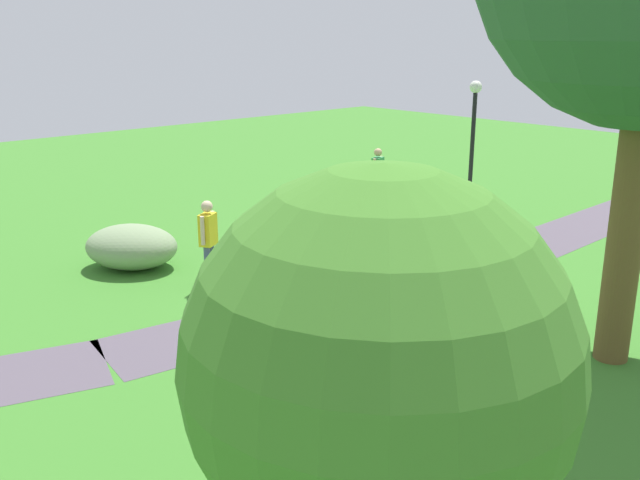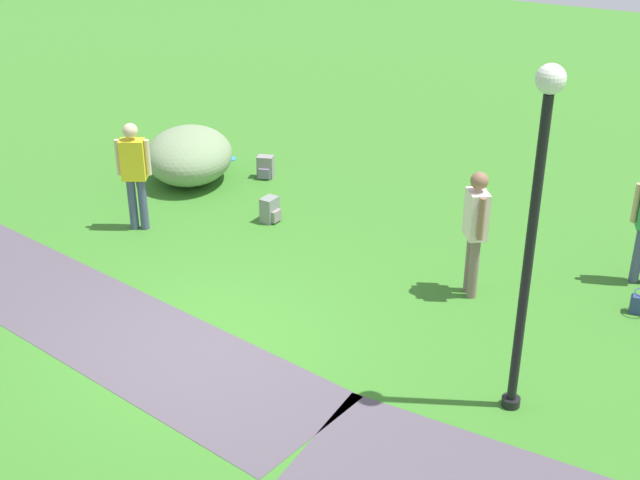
{
  "view_description": "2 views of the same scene",
  "coord_description": "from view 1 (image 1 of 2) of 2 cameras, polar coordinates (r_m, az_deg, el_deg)",
  "views": [
    {
      "loc": [
        10.08,
        8.91,
        4.79
      ],
      "look_at": [
        1.31,
        -0.66,
        0.94
      ],
      "focal_mm": 39.67,
      "sensor_mm": 36.0,
      "label": 1
    },
    {
      "loc": [
        -5.46,
        6.56,
        5.53
      ],
      "look_at": [
        -0.8,
        -1.4,
        1.02
      ],
      "focal_mm": 46.79,
      "sensor_mm": 36.0,
      "label": 2
    }
  ],
  "objects": [
    {
      "name": "man_near_boulder",
      "position": [
        17.45,
        3.98,
        3.98
      ],
      "size": [
        0.41,
        0.43,
        1.73
      ],
      "color": "#7E655E",
      "rests_on": "ground"
    },
    {
      "name": "footpath_segment_mid",
      "position": [
        12.87,
        0.35,
        -5.3
      ],
      "size": [
        8.16,
        2.86,
        0.01
      ],
      "color": "#524955",
      "rests_on": "ground"
    },
    {
      "name": "ground_plane",
      "position": [
        14.28,
        5.68,
        -3.15
      ],
      "size": [
        48.0,
        48.0,
        0.0
      ],
      "primitive_type": "plane",
      "color": "#3A7928"
    },
    {
      "name": "lamp_post",
      "position": [
        16.9,
        12.19,
        7.62
      ],
      "size": [
        0.28,
        0.28,
        3.71
      ],
      "color": "black",
      "rests_on": "ground"
    },
    {
      "name": "footpath_segment_near",
      "position": [
        18.69,
        19.68,
        0.71
      ],
      "size": [
        8.03,
        1.83,
        0.01
      ],
      "color": "#524955",
      "rests_on": "ground"
    },
    {
      "name": "handbag_on_grass",
      "position": [
        19.57,
        6.85,
        2.67
      ],
      "size": [
        0.34,
        0.32,
        0.31
      ],
      "color": "navy",
      "rests_on": "ground"
    },
    {
      "name": "young_tree_near_path",
      "position": [
        4.23,
        4.75,
        -9.93
      ],
      "size": [
        2.36,
        2.36,
        4.1
      ],
      "color": "#504520",
      "rests_on": "ground"
    },
    {
      "name": "backpack_by_boulder",
      "position": [
        16.46,
        -12.76,
        -0.1
      ],
      "size": [
        0.33,
        0.33,
        0.4
      ],
      "color": "gray",
      "rests_on": "ground"
    },
    {
      "name": "spare_backpack_on_lawn",
      "position": [
        15.81,
        -6.58,
        -0.49
      ],
      "size": [
        0.27,
        0.29,
        0.4
      ],
      "color": "gray",
      "rests_on": "ground"
    },
    {
      "name": "woman_with_handbag",
      "position": [
        19.8,
        4.66,
        5.36
      ],
      "size": [
        0.5,
        0.34,
        1.68
      ],
      "color": "#494F74",
      "rests_on": "ground"
    },
    {
      "name": "frisbee_on_grass",
      "position": [
        16.4,
        -16.78,
        -1.14
      ],
      "size": [
        0.24,
        0.24,
        0.02
      ],
      "color": "#2F90E5",
      "rests_on": "ground"
    },
    {
      "name": "lawn_boulder",
      "position": [
        15.26,
        -14.96,
        -0.53
      ],
      "size": [
        2.35,
        2.46,
        0.92
      ],
      "color": "gray",
      "rests_on": "ground"
    },
    {
      "name": "passerby_on_path",
      "position": [
        13.73,
        -9.0,
        0.25
      ],
      "size": [
        0.46,
        0.39,
        1.7
      ],
      "color": "#454E70",
      "rests_on": "ground"
    }
  ]
}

